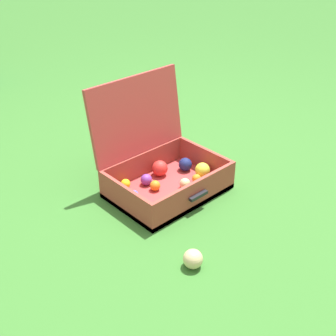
# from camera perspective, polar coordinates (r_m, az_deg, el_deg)

# --- Properties ---
(ground_plane) EXTENTS (16.00, 16.00, 0.00)m
(ground_plane) POSITION_cam_1_polar(r_m,az_deg,el_deg) (2.30, 2.43, -3.06)
(ground_plane) COLOR #336B28
(open_suitcase) EXTENTS (0.56, 0.49, 0.55)m
(open_suitcase) POSITION_cam_1_polar(r_m,az_deg,el_deg) (2.28, -0.92, 0.19)
(open_suitcase) COLOR #B23838
(open_suitcase) RESTS_ON ground
(stray_ball_on_grass) EXTENTS (0.08, 0.08, 0.08)m
(stray_ball_on_grass) POSITION_cam_1_polar(r_m,az_deg,el_deg) (1.85, 3.15, -11.35)
(stray_ball_on_grass) COLOR #D1B784
(stray_ball_on_grass) RESTS_ON ground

